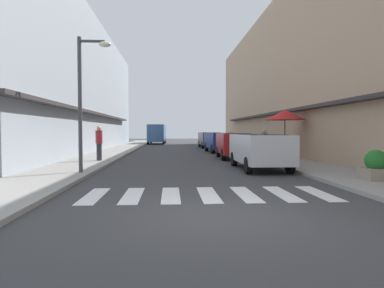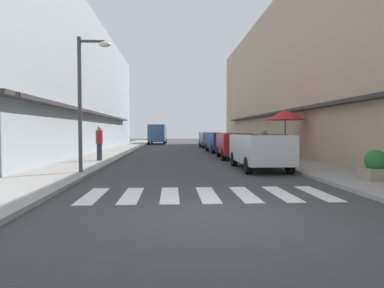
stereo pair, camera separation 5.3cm
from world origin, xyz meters
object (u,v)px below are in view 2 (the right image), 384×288
(parked_car_near, at_px, (260,147))
(delivery_van, at_px, (158,132))
(parked_car_mid, at_px, (235,143))
(street_lamp, at_px, (85,89))
(pedestrian_walking_far, at_px, (265,142))
(parked_car_distant, at_px, (210,138))
(pedestrian_walking_near, at_px, (99,142))
(parked_car_far, at_px, (220,140))
(planter_corner, at_px, (376,167))
(cafe_umbrella, at_px, (285,115))

(parked_car_near, bearing_deg, delivery_van, 100.71)
(parked_car_mid, bearing_deg, street_lamp, -133.97)
(pedestrian_walking_far, bearing_deg, parked_car_near, -99.05)
(parked_car_near, bearing_deg, parked_car_distant, 90.00)
(delivery_van, distance_m, street_lamp, 29.71)
(pedestrian_walking_far, bearing_deg, delivery_van, 116.15)
(parked_car_mid, bearing_deg, delivery_van, 103.26)
(street_lamp, height_order, pedestrian_walking_near, street_lamp)
(parked_car_far, xyz_separation_m, street_lamp, (-6.73, -12.78, 2.20))
(planter_corner, xyz_separation_m, pedestrian_walking_far, (-0.72, 9.82, 0.43))
(parked_car_distant, bearing_deg, pedestrian_walking_far, -81.50)
(parked_car_far, xyz_separation_m, pedestrian_walking_near, (-7.28, -7.88, 0.12))
(parked_car_far, height_order, street_lamp, street_lamp)
(parked_car_near, bearing_deg, planter_corner, -57.11)
(cafe_umbrella, xyz_separation_m, pedestrian_walking_near, (-9.77, -0.72, -1.41))
(pedestrian_walking_near, bearing_deg, cafe_umbrella, 16.27)
(planter_corner, relative_size, pedestrian_walking_far, 0.58)
(parked_car_mid, distance_m, parked_car_far, 5.80)
(parked_car_near, distance_m, pedestrian_walking_near, 8.07)
(parked_car_mid, relative_size, pedestrian_walking_far, 2.53)
(cafe_umbrella, relative_size, pedestrian_walking_far, 1.65)
(parked_car_distant, relative_size, pedestrian_walking_far, 2.75)
(parked_car_near, height_order, planter_corner, parked_car_near)
(parked_car_mid, xyz_separation_m, planter_corner, (2.56, -9.52, -0.39))
(parked_car_distant, xyz_separation_m, cafe_umbrella, (2.49, -13.94, 1.53))
(pedestrian_walking_near, bearing_deg, delivery_van, 97.53)
(parked_car_near, distance_m, parked_car_mid, 5.56)
(parked_car_near, distance_m, street_lamp, 7.22)
(parked_car_near, xyz_separation_m, parked_car_distant, (0.00, 18.15, 0.00))
(parked_car_far, relative_size, street_lamp, 0.89)
(parked_car_distant, bearing_deg, parked_car_mid, -90.00)
(street_lamp, distance_m, planter_corner, 9.98)
(delivery_van, height_order, pedestrian_walking_near, delivery_van)
(planter_corner, bearing_deg, parked_car_distant, 96.60)
(delivery_van, relative_size, street_lamp, 1.13)
(parked_car_near, distance_m, pedestrian_walking_far, 6.14)
(parked_car_distant, xyz_separation_m, delivery_van, (-5.33, 10.05, 0.48))
(street_lamp, bearing_deg, parked_car_mid, 46.03)
(parked_car_near, bearing_deg, street_lamp, -168.09)
(parked_car_near, xyz_separation_m, pedestrian_walking_far, (1.84, 5.86, 0.03))
(parked_car_near, distance_m, parked_car_distant, 18.15)
(cafe_umbrella, bearing_deg, parked_car_distant, 100.13)
(parked_car_far, xyz_separation_m, cafe_umbrella, (2.49, -7.15, 1.54))
(street_lamp, relative_size, cafe_umbrella, 1.84)
(parked_car_far, xyz_separation_m, pedestrian_walking_far, (1.84, -5.50, 0.03))
(parked_car_far, bearing_deg, parked_car_distant, 90.00)
(planter_corner, distance_m, pedestrian_walking_near, 12.35)
(delivery_van, bearing_deg, pedestrian_walking_near, -94.50)
(parked_car_far, height_order, planter_corner, parked_car_far)
(pedestrian_walking_near, bearing_deg, parked_car_distant, 75.64)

